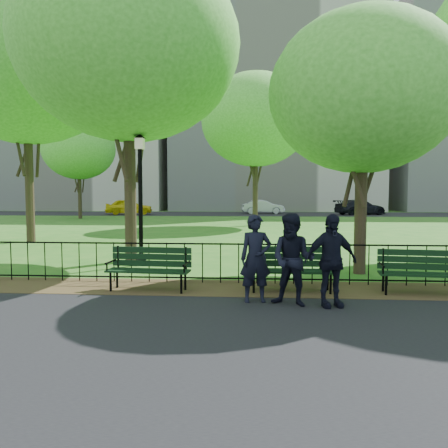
# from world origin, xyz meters

# --- Properties ---
(ground) EXTENTS (120.00, 120.00, 0.00)m
(ground) POSITION_xyz_m (0.00, 0.00, 0.00)
(ground) COLOR #26671B
(asphalt_path) EXTENTS (60.00, 9.20, 0.01)m
(asphalt_path) POSITION_xyz_m (0.00, -3.40, 0.01)
(asphalt_path) COLOR black
(asphalt_path) RESTS_ON ground
(dirt_strip) EXTENTS (60.00, 1.60, 0.01)m
(dirt_strip) POSITION_xyz_m (0.00, 1.50, 0.01)
(dirt_strip) COLOR #3D2F19
(dirt_strip) RESTS_ON ground
(far_street) EXTENTS (70.00, 9.00, 0.01)m
(far_street) POSITION_xyz_m (0.00, 35.00, 0.01)
(far_street) COLOR black
(far_street) RESTS_ON ground
(iron_fence) EXTENTS (24.06, 0.06, 1.00)m
(iron_fence) POSITION_xyz_m (0.00, 2.00, 0.50)
(iron_fence) COLOR black
(iron_fence) RESTS_ON ground
(apartment_west) EXTENTS (22.00, 15.00, 26.00)m
(apartment_west) POSITION_xyz_m (-22.00, 48.00, 13.00)
(apartment_west) COLOR beige
(apartment_west) RESTS_ON ground
(apartment_mid) EXTENTS (24.00, 15.00, 30.00)m
(apartment_mid) POSITION_xyz_m (2.00, 48.00, 15.00)
(apartment_mid) COLOR beige
(apartment_mid) RESTS_ON ground
(park_bench_main) EXTENTS (1.77, 0.54, 0.98)m
(park_bench_main) POSITION_xyz_m (0.18, 1.25, 0.61)
(park_bench_main) COLOR black
(park_bench_main) RESTS_ON ground
(park_bench_left_a) EXTENTS (1.72, 0.65, 0.96)m
(park_bench_left_a) POSITION_xyz_m (-2.39, 1.22, 0.55)
(park_bench_left_a) COLOR black
(park_bench_left_a) RESTS_ON ground
(park_bench_right_a) EXTENTS (1.72, 0.70, 0.95)m
(park_bench_right_a) POSITION_xyz_m (3.05, 1.24, 0.54)
(park_bench_right_a) COLOR black
(park_bench_right_a) RESTS_ON ground
(lamppost) EXTENTS (0.32, 0.32, 3.61)m
(lamppost) POSITION_xyz_m (-3.40, 4.34, 1.97)
(lamppost) COLOR black
(lamppost) RESTS_ON ground
(tree_near_w) EXTENTS (6.40, 6.40, 8.92)m
(tree_near_w) POSITION_xyz_m (-3.88, 5.01, 6.19)
(tree_near_w) COLOR #2D2116
(tree_near_w) RESTS_ON ground
(tree_near_e) EXTENTS (4.56, 4.56, 6.36)m
(tree_near_e) POSITION_xyz_m (2.35, 3.45, 4.41)
(tree_near_e) COLOR #2D2116
(tree_near_e) RESTS_ON ground
(tree_mid_w) EXTENTS (7.35, 7.35, 10.25)m
(tree_mid_w) POSITION_xyz_m (-9.50, 9.84, 7.11)
(tree_mid_w) COLOR #2D2116
(tree_mid_w) RESTS_ON ground
(tree_far_c) EXTENTS (6.70, 6.70, 9.34)m
(tree_far_c) POSITION_xyz_m (-0.26, 19.63, 6.48)
(tree_far_c) COLOR #2D2116
(tree_far_c) RESTS_ON ground
(tree_far_w) EXTENTS (5.69, 5.69, 7.94)m
(tree_far_w) POSITION_xyz_m (-14.13, 26.18, 5.51)
(tree_far_w) COLOR #2D2116
(tree_far_w) RESTS_ON ground
(person_left) EXTENTS (0.64, 0.48, 1.59)m
(person_left) POSITION_xyz_m (-0.23, 0.39, 0.81)
(person_left) COLOR black
(person_left) RESTS_ON asphalt_path
(person_mid) EXTENTS (0.89, 0.67, 1.63)m
(person_mid) POSITION_xyz_m (0.42, 0.16, 0.83)
(person_mid) COLOR black
(person_mid) RESTS_ON asphalt_path
(person_right) EXTENTS (1.02, 0.62, 1.62)m
(person_right) POSITION_xyz_m (1.07, 0.15, 0.82)
(person_right) COLOR black
(person_right) RESTS_ON asphalt_path
(taxi) EXTENTS (4.64, 2.79, 1.48)m
(taxi) POSITION_xyz_m (-12.15, 32.82, 0.75)
(taxi) COLOR yellow
(taxi) RESTS_ON far_street
(sedan_silver) EXTENTS (4.27, 2.00, 1.35)m
(sedan_silver) POSITION_xyz_m (0.47, 35.07, 0.69)
(sedan_silver) COLOR #A7AAAF
(sedan_silver) RESTS_ON far_street
(sedan_dark) EXTENTS (5.20, 3.52, 1.40)m
(sedan_dark) POSITION_xyz_m (9.49, 33.96, 0.71)
(sedan_dark) COLOR black
(sedan_dark) RESTS_ON far_street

